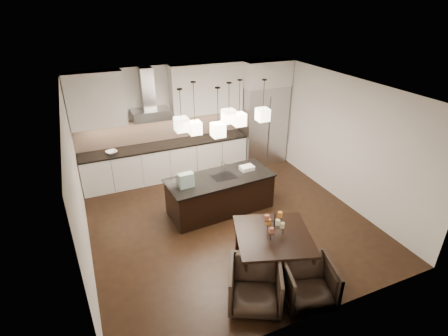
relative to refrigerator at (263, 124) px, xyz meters
name	(u,v)px	position (x,y,z in m)	size (l,w,h in m)	color
floor	(228,221)	(-2.10, -2.38, -1.08)	(5.50, 5.50, 0.02)	black
ceiling	(228,89)	(-2.10, -2.38, 1.73)	(5.50, 5.50, 0.02)	white
wall_back	(185,119)	(-2.10, 0.38, 0.32)	(5.50, 0.02, 2.80)	silver
wall_front	(314,245)	(-2.10, -5.14, 0.32)	(5.50, 0.02, 2.80)	silver
wall_left	(77,189)	(-4.86, -2.38, 0.32)	(0.02, 5.50, 2.80)	silver
wall_right	(341,140)	(0.66, -2.38, 0.32)	(0.02, 5.50, 2.80)	silver
refrigerator	(263,124)	(0.00, 0.00, 0.00)	(1.20, 0.72, 2.15)	#B7B7BA
fridge_panel	(265,73)	(0.00, 0.00, 1.40)	(1.26, 0.72, 0.65)	silver
lower_cabinets	(167,161)	(-2.73, 0.05, -0.64)	(4.21, 0.62, 0.88)	silver
countertop	(166,145)	(-2.73, 0.05, -0.17)	(4.21, 0.66, 0.04)	black
backsplash	(162,128)	(-2.73, 0.35, 0.16)	(4.21, 0.02, 0.63)	#D2AE97
upper_cab_left	(96,100)	(-4.20, 0.19, 1.10)	(1.25, 0.35, 1.25)	silver
upper_cab_right	(207,89)	(-1.55, 0.19, 1.10)	(1.86, 0.35, 1.25)	silver
hood_canopy	(151,114)	(-3.03, 0.10, 0.65)	(0.90, 0.52, 0.24)	#B7B7BA
hood_chimney	(147,88)	(-3.03, 0.21, 1.24)	(0.30, 0.28, 0.96)	#B7B7BA
fruit_bowl	(112,152)	(-4.06, 0.00, -0.12)	(0.26, 0.26, 0.06)	silver
island_body	(220,194)	(-2.08, -1.93, -0.68)	(2.22, 0.89, 0.78)	black
island_top	(220,178)	(-2.08, -1.93, -0.28)	(2.29, 0.96, 0.04)	black
faucet	(222,168)	(-2.00, -1.84, -0.09)	(0.09, 0.21, 0.34)	silver
tote_bag	(186,180)	(-2.87, -2.05, -0.11)	(0.30, 0.16, 0.30)	#25634D
food_container	(247,168)	(-1.41, -1.85, -0.21)	(0.30, 0.21, 0.09)	silver
dining_table	(272,252)	(-1.99, -4.00, -0.71)	(1.22, 1.22, 0.73)	black
candelabra	(274,224)	(-1.99, -4.00, -0.13)	(0.35, 0.35, 0.43)	black
candle_a	(282,225)	(-1.86, -4.05, -0.17)	(0.07, 0.07, 0.10)	beige
candle_b	(269,222)	(-2.02, -3.87, -0.17)	(0.07, 0.07, 0.10)	orange
candle_c	(272,230)	(-2.09, -4.09, -0.17)	(0.07, 0.07, 0.10)	#AB523C
candle_d	(280,215)	(-1.86, -3.95, -0.01)	(0.07, 0.07, 0.10)	orange
candle_e	(267,218)	(-2.11, -3.95, -0.01)	(0.07, 0.07, 0.10)	#AB523C
candle_f	(278,223)	(-2.01, -4.13, -0.01)	(0.07, 0.07, 0.10)	beige
armchair_left	(255,286)	(-2.62, -4.57, -0.71)	(0.78, 0.80, 0.73)	black
armchair_right	(308,283)	(-1.84, -4.83, -0.72)	(0.75, 0.77, 0.70)	black
pendant_a	(182,124)	(-2.88, -2.00, 1.06)	(0.24, 0.24, 0.26)	#F9E8C9
pendant_b	(195,128)	(-2.48, -1.57, 0.79)	(0.24, 0.24, 0.26)	#F9E8C9
pendant_c	(229,116)	(-1.88, -1.90, 1.06)	(0.24, 0.24, 0.26)	#F9E8C9
pendant_d	(239,119)	(-1.58, -1.76, 0.91)	(0.24, 0.24, 0.26)	#F9E8C9
pendant_e	(263,115)	(-1.12, -1.93, 1.00)	(0.24, 0.24, 0.26)	#F9E8C9
pendant_f	(218,130)	(-2.22, -2.17, 0.91)	(0.24, 0.24, 0.26)	#F9E8C9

